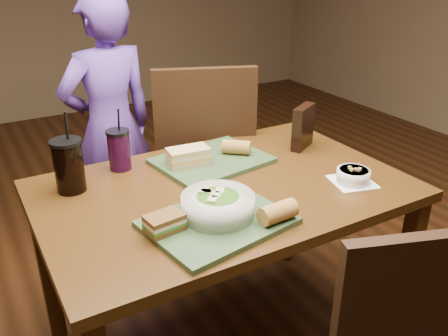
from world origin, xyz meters
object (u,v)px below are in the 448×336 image
(chair_far, at_px, (195,160))
(cup_berry, at_px, (119,150))
(diner, at_px, (110,128))
(baguette_far, at_px, (236,147))
(salad_bowl, at_px, (218,204))
(sandwich_near, at_px, (164,223))
(tray_near, at_px, (218,222))
(soup_bowl, at_px, (353,176))
(dining_table, at_px, (224,208))
(tray_far, at_px, (212,161))
(chip_bag, at_px, (303,127))
(baguette_near, at_px, (278,212))
(cup_cola, at_px, (69,165))
(sandwich_far, at_px, (188,156))

(chair_far, height_order, cup_berry, chair_far)
(diner, distance_m, baguette_far, 0.83)
(diner, height_order, salad_bowl, diner)
(sandwich_near, relative_size, cup_berry, 0.49)
(tray_near, height_order, soup_bowl, soup_bowl)
(chair_far, bearing_deg, dining_table, -106.76)
(tray_near, xyz_separation_m, cup_berry, (-0.12, 0.55, 0.07))
(tray_near, distance_m, tray_far, 0.47)
(chip_bag, bearing_deg, dining_table, 168.77)
(baguette_near, bearing_deg, sandwich_near, 159.09)
(cup_berry, bearing_deg, soup_bowl, -38.01)
(cup_berry, bearing_deg, baguette_near, -66.75)
(soup_bowl, distance_m, cup_berry, 0.88)
(tray_near, xyz_separation_m, cup_cola, (-0.33, 0.46, 0.09))
(sandwich_near, bearing_deg, baguette_near, -20.91)
(dining_table, relative_size, cup_berry, 5.36)
(baguette_far, height_order, chip_bag, chip_bag)
(tray_near, bearing_deg, soup_bowl, 0.83)
(diner, xyz_separation_m, salad_bowl, (-0.02, -1.16, 0.12))
(salad_bowl, bearing_deg, sandwich_far, 76.74)
(soup_bowl, bearing_deg, chip_bag, 81.66)
(tray_far, relative_size, salad_bowl, 1.83)
(salad_bowl, bearing_deg, cup_berry, 104.69)
(soup_bowl, relative_size, baguette_near, 1.50)
(baguette_near, bearing_deg, sandwich_far, 95.05)
(soup_bowl, height_order, sandwich_far, sandwich_far)
(dining_table, relative_size, cup_cola, 4.44)
(sandwich_far, bearing_deg, baguette_near, -84.95)
(diner, relative_size, chip_bag, 7.47)
(chair_far, relative_size, sandwich_far, 6.39)
(chair_far, relative_size, diner, 0.77)
(dining_table, height_order, sandwich_near, sandwich_near)
(diner, distance_m, salad_bowl, 1.17)
(salad_bowl, distance_m, cup_berry, 0.54)
(sandwich_far, bearing_deg, salad_bowl, -103.26)
(cup_berry, bearing_deg, diner, 76.31)
(soup_bowl, relative_size, cup_berry, 0.74)
(chair_far, distance_m, diner, 0.50)
(baguette_far, distance_m, cup_berry, 0.46)
(salad_bowl, relative_size, sandwich_far, 1.38)
(tray_far, relative_size, sandwich_near, 3.56)
(tray_far, height_order, baguette_far, baguette_far)
(chair_far, height_order, tray_far, chair_far)
(dining_table, distance_m, baguette_near, 0.35)
(tray_near, distance_m, baguette_far, 0.53)
(cup_berry, bearing_deg, baguette_far, -16.74)
(cup_berry, bearing_deg, tray_near, -77.47)
(baguette_far, bearing_deg, dining_table, -131.29)
(chair_far, relative_size, tray_far, 2.53)
(baguette_near, xyz_separation_m, cup_cola, (-0.49, 0.56, 0.05))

